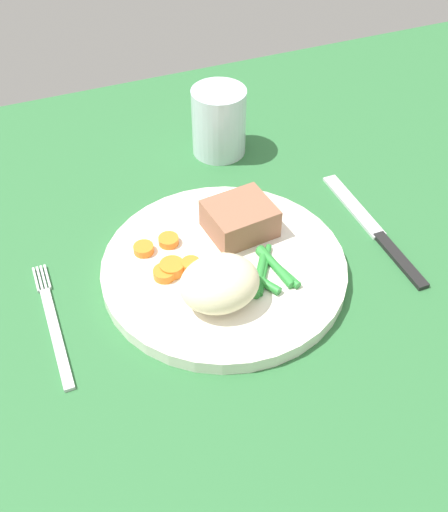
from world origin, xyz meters
The scene contains 9 objects.
dining_table centered at (0.00, 0.00, 1.00)cm, with size 120.00×90.00×2.00cm.
dinner_plate centered at (-1.95, 0.97, 2.80)cm, with size 26.01×26.01×1.60cm, color white.
meat_portion centered at (1.56, 5.06, 5.33)cm, with size 7.01×6.13×3.46cm, color #936047.
mashed_potatoes centered at (-4.29, -3.71, 6.05)cm, with size 7.97×6.73×4.89cm, color beige.
carrot_slices centered at (-7.41, 2.86, 4.13)cm, with size 5.88×6.89×1.30cm.
green_beans centered at (1.77, -2.15, 4.02)cm, with size 5.60×6.89×0.90cm.
fork centered at (-20.30, 0.71, 2.20)cm, with size 1.44×16.60×0.40cm.
knife centered at (16.63, 0.68, 2.20)cm, with size 1.70×20.50×0.64cm.
water_glass centered at (5.96, 22.47, 5.89)cm, with size 7.06×7.06×8.91cm.
Camera 1 is at (-18.53, -40.41, 48.67)cm, focal length 42.09 mm.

